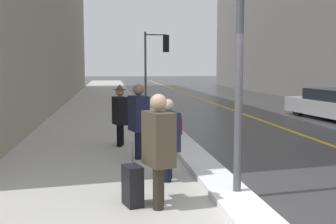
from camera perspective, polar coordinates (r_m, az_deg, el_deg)
The scene contains 12 objects.
sidewalk_slab at distance 19.96m, azimuth -8.98°, elevation 0.35°, with size 4.00×80.00×0.01m.
road_centre_stripe at distance 20.74m, azimuth 7.83°, elevation 0.58°, with size 0.16×80.00×0.00m.
snow_bank_curb at distance 11.62m, azimuth 1.22°, elevation -3.53°, with size 0.65×15.56×0.11m.
building_facade_right at distance 30.89m, azimuth 21.03°, elevation 13.83°, with size 6.00×36.00×12.65m.
lamp_post at distance 6.45m, azimuth 9.73°, elevation 12.18°, with size 0.28×0.28×4.47m.
traffic_light_near at distance 22.36m, azimuth -1.36°, elevation 8.10°, with size 1.31×0.33×3.81m.
pedestrian_with_shoulder_bag at distance 6.01m, azimuth -1.34°, elevation -4.49°, with size 0.46×0.77×1.64m.
pedestrian_in_glasses at distance 7.42m, azimuth -0.06°, elevation -3.23°, with size 0.41×0.71×1.46m.
pedestrian_trailing at distance 9.20m, azimuth -4.00°, elevation -0.76°, with size 0.46×0.60×1.64m.
pedestrian_in_fedora at distance 10.68m, azimuth -6.51°, elevation -0.08°, with size 0.41×0.55×1.57m.
rolling_suitcase at distance 6.20m, azimuth -4.82°, elevation -9.94°, with size 0.32×0.41×0.95m.
fire_hydrant at distance 11.80m, azimuth 1.46°, elevation -1.96°, with size 0.20×0.20×0.70m.
Camera 1 is at (-1.65, -4.86, 2.03)m, focal length 45.00 mm.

